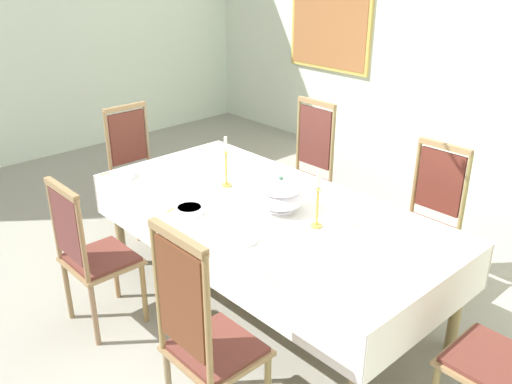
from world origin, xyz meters
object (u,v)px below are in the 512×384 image
at_px(bowl_far_left, 244,239).
at_px(chair_north_a, 305,169).
at_px(spoon_primary, 118,171).
at_px(spoon_secondary, 182,205).
at_px(chair_south_a, 91,253).
at_px(candlestick_east, 317,205).
at_px(bowl_near_left, 122,175).
at_px(framed_painting, 331,3).
at_px(chair_head_west, 138,167).
at_px(dining_table, 268,215).
at_px(chair_north_b, 426,217).
at_px(chair_south_b, 204,336).
at_px(chair_head_east, 509,355).
at_px(bowl_near_right, 189,210).
at_px(soup_tureen, 281,194).
at_px(candlestick_west, 226,166).

bearing_deg(bowl_far_left, chair_north_a, 120.40).
bearing_deg(spoon_primary, spoon_secondary, 14.52).
relative_size(chair_south_a, candlestick_east, 2.85).
bearing_deg(bowl_near_left, spoon_secondary, 2.35).
bearing_deg(framed_painting, bowl_far_left, -56.02).
xyz_separation_m(chair_head_west, framed_painting, (-0.38, 2.98, 1.19)).
height_order(dining_table, spoon_secondary, spoon_secondary).
bearing_deg(chair_north_b, chair_head_west, 23.84).
xyz_separation_m(chair_south_b, spoon_secondary, (-0.98, 0.58, 0.18)).
distance_m(dining_table, candlestick_east, 0.48).
height_order(chair_north_a, chair_head_west, chair_north_a).
distance_m(chair_north_a, chair_head_east, 2.46).
relative_size(chair_south_a, chair_south_b, 0.87).
relative_size(chair_south_b, spoon_primary, 6.91).
height_order(chair_head_east, spoon_secondary, chair_head_east).
bearing_deg(chair_south_a, spoon_primary, 137.36).
bearing_deg(spoon_primary, bowl_near_right, 12.90).
relative_size(dining_table, spoon_secondary, 14.12).
bearing_deg(chair_south_b, bowl_near_right, 147.16).
height_order(candlestick_east, spoon_primary, candlestick_east).
xyz_separation_m(soup_tureen, bowl_near_right, (-0.37, -0.46, -0.09)).
bearing_deg(candlestick_west, bowl_near_left, -144.87).
xyz_separation_m(chair_south_a, spoon_secondary, (0.21, 0.57, 0.23)).
bearing_deg(chair_north_b, chair_south_b, 90.00).
bearing_deg(chair_south_a, chair_head_east, 23.96).
bearing_deg(chair_south_b, dining_table, 120.97).
height_order(bowl_near_left, spoon_primary, bowl_near_left).
distance_m(chair_head_west, candlestick_east, 2.12).
bearing_deg(chair_head_west, chair_south_b, 66.01).
relative_size(chair_south_a, candlestick_west, 2.83).
bearing_deg(bowl_near_right, framed_painting, 117.59).
relative_size(chair_south_a, bowl_near_right, 5.62).
relative_size(chair_north_b, soup_tureen, 3.57).
bearing_deg(chair_south_a, bowl_far_left, 32.86).
bearing_deg(bowl_far_left, candlestick_west, 147.12).
xyz_separation_m(chair_north_a, chair_south_b, (1.19, -2.02, 0.01)).
bearing_deg(bowl_near_left, chair_north_a, 71.39).
xyz_separation_m(dining_table, spoon_primary, (-1.20, -0.43, 0.08)).
bearing_deg(spoon_secondary, chair_south_a, -115.75).
bearing_deg(framed_painting, spoon_secondary, -63.90).
bearing_deg(candlestick_west, bowl_near_right, -68.60).
bearing_deg(chair_head_west, dining_table, 90.00).
relative_size(chair_head_west, framed_painting, 0.70).
distance_m(chair_north_b, chair_head_east, 1.46).
height_order(candlestick_west, bowl_near_right, candlestick_west).
bearing_deg(chair_north_b, soup_tureen, 64.04).
bearing_deg(soup_tureen, spoon_primary, -161.74).
relative_size(candlestick_east, bowl_near_right, 1.97).
distance_m(chair_south_a, chair_head_west, 1.47).
xyz_separation_m(dining_table, bowl_far_left, (0.27, -0.45, 0.09)).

